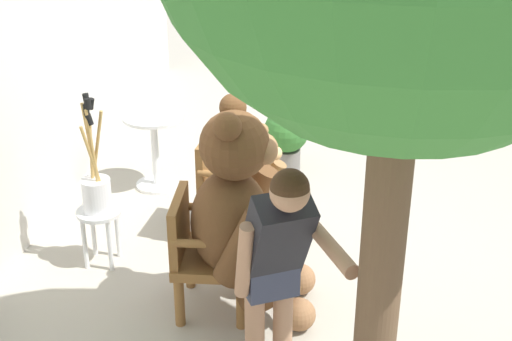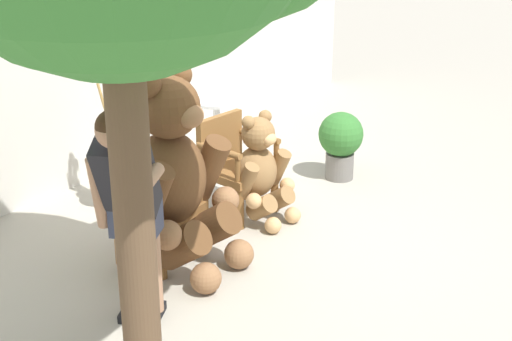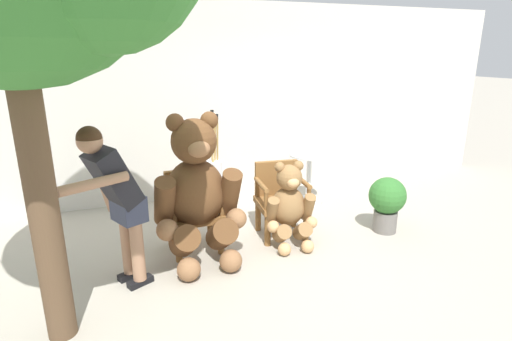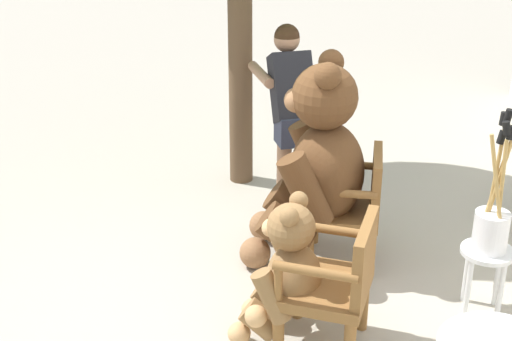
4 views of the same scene
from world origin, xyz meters
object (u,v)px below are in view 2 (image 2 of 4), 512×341
brush_bucket (111,138)px  teddy_bear_small (261,169)px  teddy_bear_large (177,174)px  round_side_table (217,125)px  potted_plant (341,140)px  wooden_chair_right (234,163)px  person_visitor (129,199)px  white_stool (113,171)px  wooden_chair_left (151,202)px

brush_bucket → teddy_bear_small: bearing=-64.9°
teddy_bear_large → round_side_table: teddy_bear_large is taller
round_side_table → potted_plant: round_side_table is taller
wooden_chair_right → person_visitor: 1.94m
wooden_chair_right → teddy_bear_small: teddy_bear_small is taller
teddy_bear_large → person_visitor: 0.85m
teddy_bear_large → white_stool: bearing=68.9°
teddy_bear_small → round_side_table: teddy_bear_small is taller
round_side_table → potted_plant: 1.28m
wooden_chair_left → brush_bucket: bearing=63.0°
wooden_chair_left → potted_plant: (2.27, -0.37, -0.07)m
wooden_chair_right → teddy_bear_large: 1.10m
person_visitor → teddy_bear_large: bearing=21.6°
brush_bucket → person_visitor: bearing=-129.7°
wooden_chair_right → potted_plant: 1.29m
wooden_chair_left → teddy_bear_large: bearing=-88.3°
round_side_table → brush_bucket: bearing=176.6°
teddy_bear_small → brush_bucket: size_ratio=1.02×
teddy_bear_small → potted_plant: size_ratio=1.42×
teddy_bear_large → wooden_chair_right: bearing=14.4°
round_side_table → potted_plant: bearing=-70.0°
potted_plant → wooden_chair_right: bearing=163.3°
wooden_chair_left → round_side_table: wooden_chair_left is taller
wooden_chair_left → wooden_chair_right: size_ratio=1.00×
potted_plant → wooden_chair_left: bearing=170.7°
teddy_bear_small → person_visitor: bearing=-171.3°
wooden_chair_right → round_side_table: (0.79, 0.83, -0.01)m
wooden_chair_left → brush_bucket: (0.46, 0.91, 0.20)m
teddy_bear_large → round_side_table: size_ratio=2.14×
teddy_bear_large → teddy_bear_small: size_ratio=1.60×
teddy_bear_large → potted_plant: 2.29m
potted_plant → brush_bucket: bearing=144.7°
wooden_chair_right → white_stool: 1.08m
wooden_chair_left → potted_plant: wooden_chair_left is taller
wooden_chair_right → teddy_bear_large: bearing=-165.6°
wooden_chair_right → brush_bucket: bearing=122.2°
teddy_bear_large → brush_bucket: teddy_bear_large is taller
brush_bucket → potted_plant: 2.23m
white_stool → brush_bucket: (0.00, -0.00, 0.31)m
wooden_chair_right → teddy_bear_large: size_ratio=0.56×
white_stool → teddy_bear_large: bearing=-111.1°
brush_bucket → white_stool: bearing=149.7°
teddy_bear_small → person_visitor: (-1.79, -0.28, 0.44)m
wooden_chair_left → white_stool: 1.03m
wooden_chair_right → round_side_table: 1.15m
teddy_bear_large → white_stool: (0.45, 1.18, -0.40)m
person_visitor → wooden_chair_right: bearing=17.5°
wooden_chair_left → wooden_chair_right: 1.04m
person_visitor → white_stool: (1.23, 1.48, -0.56)m
person_visitor → round_side_table: person_visitor is taller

